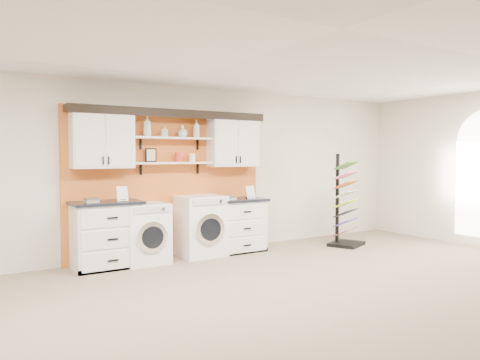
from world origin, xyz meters
TOP-DOWN VIEW (x-y plane):
  - floor at (0.00, 0.00)m, footprint 10.00×10.00m
  - ceiling at (0.00, 0.00)m, footprint 10.00×10.00m
  - wall_back at (0.00, 4.00)m, footprint 10.00×0.00m
  - accent_panel at (0.00, 3.96)m, footprint 3.40×0.07m
  - upper_cabinet_left at (-1.13, 3.79)m, footprint 0.90×0.35m
  - upper_cabinet_right at (1.13, 3.79)m, footprint 0.90×0.35m
  - shelf_lower at (0.00, 3.80)m, footprint 1.32×0.28m
  - shelf_upper at (0.00, 3.80)m, footprint 1.32×0.28m
  - crown_molding at (0.00, 3.81)m, footprint 3.30×0.41m
  - picture_frame at (-0.35, 3.85)m, footprint 0.18×0.02m
  - canister_red at (0.10, 3.80)m, footprint 0.11×0.11m
  - canister_cream at (0.35, 3.80)m, footprint 0.10×0.10m
  - base_cabinet_left at (-1.13, 3.64)m, footprint 1.00×0.66m
  - base_cabinet_right at (1.13, 3.64)m, footprint 0.93×0.66m
  - washer at (-0.55, 3.64)m, footprint 0.66×0.71m
  - dryer at (0.42, 3.64)m, footprint 0.71×0.71m
  - sample_rack at (3.07, 3.03)m, footprint 0.76×0.71m
  - soap_bottle_a at (-0.42, 3.80)m, footprint 0.17×0.17m
  - soap_bottle_b at (-0.13, 3.80)m, footprint 0.12×0.12m
  - soap_bottle_c at (0.18, 3.80)m, footprint 0.19×0.19m
  - soap_bottle_d at (0.43, 3.80)m, footprint 0.16×0.16m

SIDE VIEW (x-z plane):
  - floor at x=0.00m, z-range 0.00..0.00m
  - base_cabinet_right at x=1.13m, z-range 0.00..0.91m
  - washer at x=-0.55m, z-range 0.00..0.92m
  - base_cabinet_left at x=-1.13m, z-range 0.00..0.98m
  - dryer at x=0.42m, z-range 0.00..0.99m
  - sample_rack at x=3.07m, z-range -0.31..1.37m
  - accent_panel at x=0.00m, z-range 0.00..2.40m
  - wall_back at x=0.00m, z-range -3.60..6.40m
  - shelf_lower at x=0.00m, z-range 1.52..1.54m
  - canister_cream at x=0.35m, z-range 1.54..1.69m
  - canister_red at x=0.10m, z-range 1.54..1.71m
  - picture_frame at x=-0.35m, z-range 1.54..1.77m
  - upper_cabinet_left at x=-1.13m, z-range 1.46..2.30m
  - upper_cabinet_right at x=1.13m, z-range 1.46..2.30m
  - shelf_upper at x=0.00m, z-range 1.92..1.94m
  - soap_bottle_b at x=-0.13m, z-range 1.95..2.13m
  - soap_bottle_c at x=0.18m, z-range 1.95..2.14m
  - soap_bottle_d at x=0.43m, z-range 1.94..2.24m
  - soap_bottle_a at x=-0.42m, z-range 1.94..2.27m
  - crown_molding at x=0.00m, z-range 2.26..2.39m
  - ceiling at x=0.00m, z-range 2.80..2.80m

